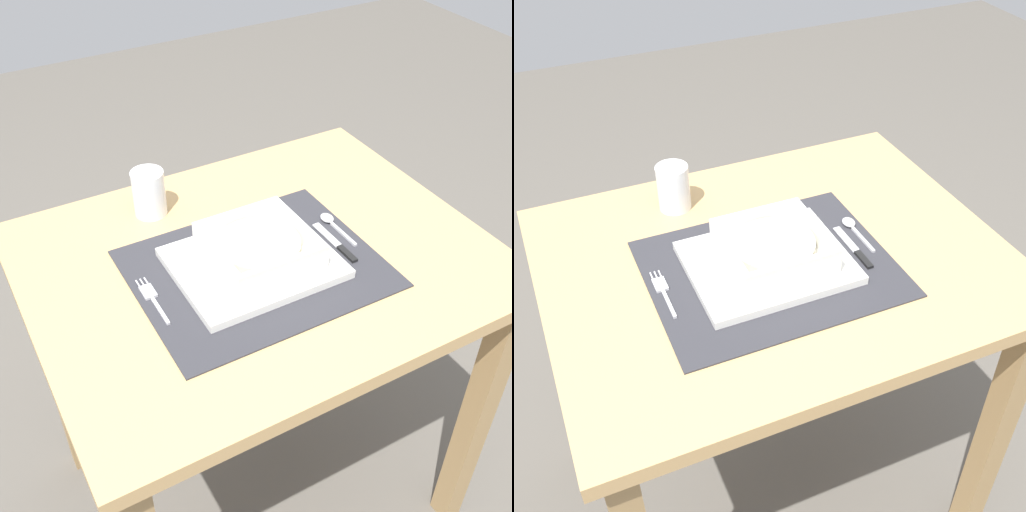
# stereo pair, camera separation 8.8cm
# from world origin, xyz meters

# --- Properties ---
(ground_plane) EXTENTS (6.00, 6.00, 0.00)m
(ground_plane) POSITION_xyz_m (0.00, 0.00, 0.00)
(ground_plane) COLOR #59544C
(dining_table) EXTENTS (0.85, 0.68, 0.76)m
(dining_table) POSITION_xyz_m (0.00, 0.00, 0.63)
(dining_table) COLOR tan
(dining_table) RESTS_ON ground
(placemat) EXTENTS (0.44, 0.35, 0.00)m
(placemat) POSITION_xyz_m (-0.02, -0.03, 0.76)
(placemat) COLOR #2D2D33
(placemat) RESTS_ON dining_table
(serving_plate) EXTENTS (0.28, 0.23, 0.02)m
(serving_plate) POSITION_xyz_m (-0.03, -0.03, 0.77)
(serving_plate) COLOR white
(serving_plate) RESTS_ON placemat
(porridge_bowl) EXTENTS (0.18, 0.18, 0.05)m
(porridge_bowl) POSITION_xyz_m (-0.01, -0.02, 0.80)
(porridge_bowl) COLOR white
(porridge_bowl) RESTS_ON serving_plate
(fork) EXTENTS (0.02, 0.13, 0.00)m
(fork) POSITION_xyz_m (-0.22, -0.02, 0.76)
(fork) COLOR silver
(fork) RESTS_ON placemat
(spoon) EXTENTS (0.02, 0.11, 0.01)m
(spoon) POSITION_xyz_m (0.17, 0.02, 0.77)
(spoon) COLOR silver
(spoon) RESTS_ON placemat
(butter_knife) EXTENTS (0.01, 0.13, 0.01)m
(butter_knife) POSITION_xyz_m (0.14, -0.05, 0.76)
(butter_knife) COLOR black
(butter_knife) RESTS_ON placemat
(drinking_glass) EXTENTS (0.07, 0.07, 0.09)m
(drinking_glass) POSITION_xyz_m (-0.12, 0.23, 0.80)
(drinking_glass) COLOR white
(drinking_glass) RESTS_ON dining_table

